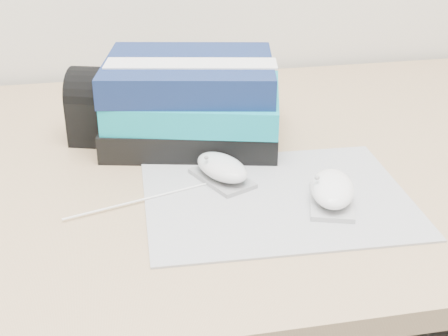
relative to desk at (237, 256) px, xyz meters
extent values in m
cube|color=tan|center=(0.00, -0.06, 0.22)|extent=(1.60, 0.80, 0.03)
cube|color=tan|center=(0.00, 0.32, -0.15)|extent=(1.52, 0.03, 0.35)
cube|color=gray|center=(0.01, -0.21, 0.24)|extent=(0.36, 0.28, 0.00)
cube|color=gray|center=(-0.06, -0.15, 0.24)|extent=(0.09, 0.11, 0.01)
ellipsoid|color=silver|center=(-0.06, -0.15, 0.26)|extent=(0.09, 0.11, 0.03)
ellipsoid|color=gray|center=(-0.08, -0.15, 0.27)|extent=(0.01, 0.01, 0.01)
cube|color=#ABABAD|center=(0.07, -0.24, 0.24)|extent=(0.08, 0.11, 0.01)
ellipsoid|color=white|center=(0.07, -0.24, 0.26)|extent=(0.08, 0.11, 0.03)
ellipsoid|color=#97989A|center=(0.05, -0.24, 0.28)|extent=(0.01, 0.01, 0.01)
cylinder|color=white|center=(-0.17, -0.19, 0.24)|extent=(0.20, 0.06, 0.00)
cube|color=black|center=(-0.07, 0.01, 0.26)|extent=(0.31, 0.27, 0.04)
cube|color=#0F98A8|center=(-0.07, 0.00, 0.30)|extent=(0.30, 0.27, 0.04)
cube|color=navy|center=(-0.08, 0.01, 0.34)|extent=(0.29, 0.25, 0.05)
cube|color=white|center=(-0.08, -0.01, 0.37)|extent=(0.26, 0.10, 0.00)
cube|color=black|center=(-0.20, 0.03, 0.27)|extent=(0.15, 0.12, 0.07)
cylinder|color=black|center=(-0.20, 0.03, 0.31)|extent=(0.15, 0.12, 0.09)
camera|label=1|loc=(-0.20, -0.91, 0.64)|focal=50.00mm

